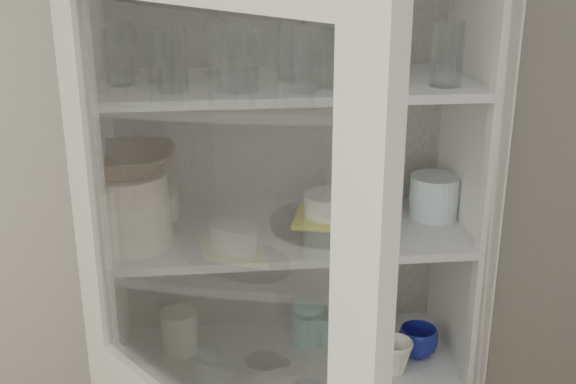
% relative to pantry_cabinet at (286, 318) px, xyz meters
% --- Properties ---
extents(wall_back, '(3.60, 0.02, 2.60)m').
position_rel_pantry_cabinet_xyz_m(wall_back, '(-0.20, 0.16, 0.36)').
color(wall_back, '#A6A298').
rests_on(wall_back, ground).
extents(pantry_cabinet, '(1.00, 0.45, 2.10)m').
position_rel_pantry_cabinet_xyz_m(pantry_cabinet, '(0.00, 0.00, 0.00)').
color(pantry_cabinet, silver).
rests_on(pantry_cabinet, floor).
extents(tumbler_0, '(0.09, 0.09, 0.15)m').
position_rel_pantry_cabinet_xyz_m(tumbler_0, '(-0.28, -0.18, 0.79)').
color(tumbler_0, silver).
rests_on(tumbler_0, shelf_glass).
extents(tumbler_1, '(0.08, 0.08, 0.14)m').
position_rel_pantry_cabinet_xyz_m(tumbler_1, '(-0.12, -0.20, 0.79)').
color(tumbler_1, silver).
rests_on(tumbler_1, shelf_glass).
extents(tumbler_2, '(0.10, 0.10, 0.15)m').
position_rel_pantry_cabinet_xyz_m(tumbler_2, '(-0.14, -0.19, 0.80)').
color(tumbler_2, silver).
rests_on(tumbler_2, shelf_glass).
extents(tumbler_3, '(0.09, 0.09, 0.15)m').
position_rel_pantry_cabinet_xyz_m(tumbler_3, '(0.02, -0.22, 0.79)').
color(tumbler_3, silver).
rests_on(tumbler_3, shelf_glass).
extents(tumbler_4, '(0.07, 0.07, 0.14)m').
position_rel_pantry_cabinet_xyz_m(tumbler_4, '(0.10, -0.18, 0.79)').
color(tumbler_4, silver).
rests_on(tumbler_4, shelf_glass).
extents(tumbler_5, '(0.09, 0.09, 0.15)m').
position_rel_pantry_cabinet_xyz_m(tumbler_5, '(0.37, -0.19, 0.80)').
color(tumbler_5, silver).
rests_on(tumbler_5, shelf_glass).
extents(tumbler_6, '(0.09, 0.09, 0.15)m').
position_rel_pantry_cabinet_xyz_m(tumbler_6, '(0.23, -0.20, 0.79)').
color(tumbler_6, silver).
rests_on(tumbler_6, shelf_glass).
extents(tumbler_7, '(0.09, 0.09, 0.13)m').
position_rel_pantry_cabinet_xyz_m(tumbler_7, '(-0.41, -0.09, 0.79)').
color(tumbler_7, silver).
rests_on(tumbler_7, shelf_glass).
extents(tumbler_8, '(0.07, 0.07, 0.14)m').
position_rel_pantry_cabinet_xyz_m(tumbler_8, '(-0.31, -0.06, 0.79)').
color(tumbler_8, silver).
rests_on(tumbler_8, shelf_glass).
extents(tumbler_9, '(0.10, 0.10, 0.14)m').
position_rel_pantry_cabinet_xyz_m(tumbler_9, '(0.01, -0.07, 0.79)').
color(tumbler_9, silver).
rests_on(tumbler_9, shelf_glass).
extents(tumbler_10, '(0.07, 0.07, 0.13)m').
position_rel_pantry_cabinet_xyz_m(tumbler_10, '(0.08, -0.09, 0.78)').
color(tumbler_10, silver).
rests_on(tumbler_10, shelf_glass).
extents(tumbler_11, '(0.08, 0.08, 0.12)m').
position_rel_pantry_cabinet_xyz_m(tumbler_11, '(0.17, -0.09, 0.78)').
color(tumbler_11, silver).
rests_on(tumbler_11, shelf_glass).
extents(goblet_0, '(0.07, 0.07, 0.15)m').
position_rel_pantry_cabinet_xyz_m(goblet_0, '(-0.41, 0.05, 0.80)').
color(goblet_0, silver).
rests_on(goblet_0, shelf_glass).
extents(goblet_1, '(0.07, 0.07, 0.17)m').
position_rel_pantry_cabinet_xyz_m(goblet_1, '(-0.18, 0.02, 0.80)').
color(goblet_1, silver).
rests_on(goblet_1, shelf_glass).
extents(goblet_2, '(0.08, 0.08, 0.19)m').
position_rel_pantry_cabinet_xyz_m(goblet_2, '(0.25, 0.06, 0.81)').
color(goblet_2, silver).
rests_on(goblet_2, shelf_glass).
extents(goblet_3, '(0.07, 0.07, 0.15)m').
position_rel_pantry_cabinet_xyz_m(goblet_3, '(0.23, 0.02, 0.80)').
color(goblet_3, silver).
rests_on(goblet_3, shelf_glass).
extents(plate_stack_front, '(0.21, 0.21, 0.13)m').
position_rel_pantry_cabinet_xyz_m(plate_stack_front, '(-0.41, -0.14, 0.38)').
color(plate_stack_front, white).
rests_on(plate_stack_front, shelf_plates).
extents(plate_stack_back, '(0.23, 0.23, 0.07)m').
position_rel_pantry_cabinet_xyz_m(plate_stack_back, '(-0.41, 0.06, 0.36)').
color(plate_stack_back, white).
rests_on(plate_stack_back, shelf_plates).
extents(cream_bowl, '(0.21, 0.21, 0.06)m').
position_rel_pantry_cabinet_xyz_m(cream_bowl, '(-0.41, -0.14, 0.48)').
color(cream_bowl, '#F9DEC5').
rests_on(cream_bowl, plate_stack_front).
extents(terracotta_bowl, '(0.25, 0.25, 0.06)m').
position_rel_pantry_cabinet_xyz_m(terracotta_bowl, '(-0.41, -0.14, 0.54)').
color(terracotta_bowl, '#50321E').
rests_on(terracotta_bowl, cream_bowl).
extents(glass_platter, '(0.34, 0.34, 0.02)m').
position_rel_pantry_cabinet_xyz_m(glass_platter, '(0.11, -0.07, 0.33)').
color(glass_platter, silver).
rests_on(glass_platter, shelf_plates).
extents(yellow_trivet, '(0.22, 0.22, 0.01)m').
position_rel_pantry_cabinet_xyz_m(yellow_trivet, '(0.11, -0.07, 0.35)').
color(yellow_trivet, yellow).
rests_on(yellow_trivet, glass_platter).
extents(white_ramekin, '(0.16, 0.16, 0.06)m').
position_rel_pantry_cabinet_xyz_m(white_ramekin, '(0.11, -0.07, 0.38)').
color(white_ramekin, white).
rests_on(white_ramekin, yellow_trivet).
extents(grey_bowl_stack, '(0.13, 0.13, 0.12)m').
position_rel_pantry_cabinet_xyz_m(grey_bowl_stack, '(0.41, -0.04, 0.38)').
color(grey_bowl_stack, silver).
rests_on(grey_bowl_stack, shelf_plates).
extents(mug_blue, '(0.13, 0.13, 0.09)m').
position_rel_pantry_cabinet_xyz_m(mug_blue, '(0.37, -0.11, -0.04)').
color(mug_blue, navy).
rests_on(mug_blue, shelf_mugs).
extents(mug_teal, '(0.13, 0.13, 0.09)m').
position_rel_pantry_cabinet_xyz_m(mug_teal, '(0.11, -0.01, -0.03)').
color(mug_teal, teal).
rests_on(mug_teal, shelf_mugs).
extents(mug_white, '(0.11, 0.11, 0.09)m').
position_rel_pantry_cabinet_xyz_m(mug_white, '(0.28, -0.18, -0.03)').
color(mug_white, white).
rests_on(mug_white, shelf_mugs).
extents(teal_jar, '(0.10, 0.10, 0.12)m').
position_rel_pantry_cabinet_xyz_m(teal_jar, '(0.07, -0.01, -0.02)').
color(teal_jar, teal).
rests_on(teal_jar, shelf_mugs).
extents(measuring_cups, '(0.10, 0.10, 0.04)m').
position_rel_pantry_cabinet_xyz_m(measuring_cups, '(-0.08, -0.15, -0.06)').
color(measuring_cups, silver).
rests_on(measuring_cups, shelf_mugs).
extents(white_canister, '(0.12, 0.12, 0.13)m').
position_rel_pantry_cabinet_xyz_m(white_canister, '(-0.31, -0.01, -0.02)').
color(white_canister, white).
rests_on(white_canister, shelf_mugs).
extents(tumbler_12, '(0.07, 0.07, 0.14)m').
position_rel_pantry_cabinet_xyz_m(tumbler_12, '(0.24, -0.17, 0.79)').
color(tumbler_12, silver).
rests_on(tumbler_12, shelf_glass).
extents(tumbler_13, '(0.07, 0.07, 0.15)m').
position_rel_pantry_cabinet_xyz_m(tumbler_13, '(0.14, -0.20, 0.79)').
color(tumbler_13, silver).
rests_on(tumbler_13, shelf_glass).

